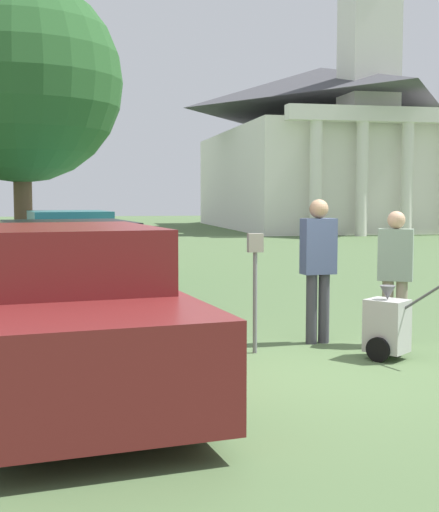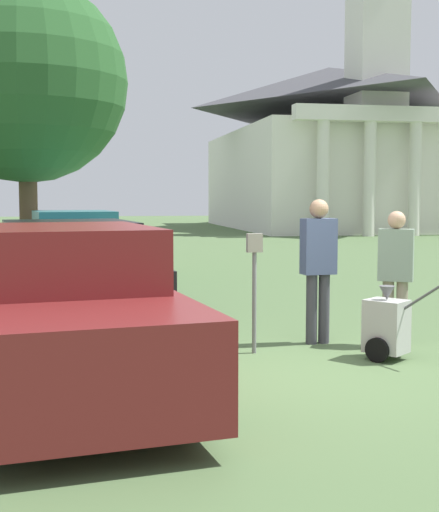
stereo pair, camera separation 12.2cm
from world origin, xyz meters
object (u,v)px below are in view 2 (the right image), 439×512
parked_car_maroon (61,312)px  parked_car_black (68,278)px  parked_car_teal (73,248)px  equipment_cart (387,326)px  person_worker (318,261)px  person_supervisor (396,270)px  church (331,140)px  parked_car_navy (71,260)px  parked_car_white (75,240)px  parking_meter (254,270)px

parked_car_maroon → parked_car_black: 3.13m
parked_car_teal → equipment_cart: (3.60, -8.67, -0.32)m
person_worker → person_supervisor: 0.95m
equipment_cart → church: size_ratio=0.04×
parked_car_navy → parked_car_white: size_ratio=1.00×
parked_car_navy → church: church is taller
parked_car_black → church: 33.16m
parking_meter → church: bearing=68.8°
parked_car_black → parked_car_white: parked_car_black is taller
person_supervisor → equipment_cart: person_supervisor is taller
parked_car_teal → person_worker: person_worker is taller
person_worker → parked_car_white: bearing=-79.2°
parked_car_navy → parked_car_teal: parked_car_teal is taller
parked_car_white → person_supervisor: bearing=-78.2°
parked_car_maroon → equipment_cart: (3.60, 0.45, -0.34)m
equipment_cart → parked_car_navy: bearing=82.7°
parked_car_maroon → equipment_cart: 3.64m
equipment_cart → church: bearing=32.9°
person_supervisor → equipment_cart: (-0.42, -0.69, -0.56)m
parked_car_black → parked_car_teal: (0.00, 5.99, -0.00)m
parked_car_navy → church: bearing=53.3°
equipment_cart → parked_car_maroon: bearing=148.7°
parked_car_teal → parked_car_white: bearing=82.1°
parked_car_maroon → parked_car_black: bearing=82.1°
parked_car_maroon → church: 35.98m
parking_meter → parked_car_maroon: bearing=-154.4°
person_supervisor → church: 33.46m
equipment_cart → person_worker: bearing=77.4°
parked_car_black → equipment_cart: parked_car_black is taller
church → equipment_cart: bearing=-108.6°
parked_car_teal → person_supervisor: bearing=-71.2°
parked_car_teal → church: church is taller
parked_car_black → person_supervisor: size_ratio=2.96×
parked_car_white → parking_meter: parked_car_white is taller
parked_car_teal → parking_meter: 8.37m
parked_car_navy → equipment_cart: bearing=-66.7°
parked_car_teal → parking_meter: bearing=-82.7°
parked_car_white → person_supervisor: 11.92m
parking_meter → parked_car_navy: bearing=112.4°
person_worker → parked_car_navy: bearing=-62.9°
parking_meter → equipment_cart: (1.40, -0.60, -0.60)m
parked_car_maroon → parked_car_black: size_ratio=1.08×
parked_car_maroon → parking_meter: (2.19, 1.05, 0.26)m
parked_car_white → church: bearing=46.7°
person_worker → church: church is taller
parked_car_maroon → parked_car_white: size_ratio=1.06×
parked_car_black → parked_car_teal: 5.99m
parking_meter → church: size_ratio=0.06×
parking_meter → equipment_cart: parking_meter is taller
equipment_cart → church: church is taller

